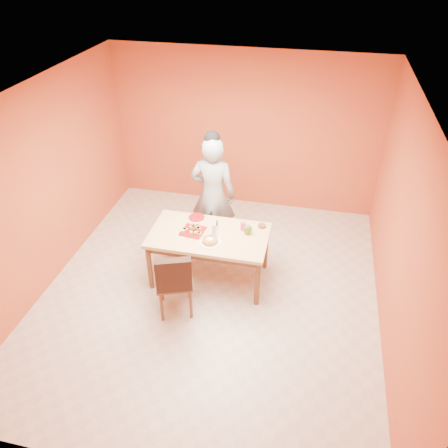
% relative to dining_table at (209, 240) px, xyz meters
% --- Properties ---
extents(floor, '(5.00, 5.00, 0.00)m').
position_rel_dining_table_xyz_m(floor, '(0.08, -0.32, -0.67)').
color(floor, beige).
rests_on(floor, ground).
extents(ceiling, '(5.00, 5.00, 0.00)m').
position_rel_dining_table_xyz_m(ceiling, '(0.08, -0.32, 2.03)').
color(ceiling, white).
rests_on(ceiling, wall_back).
extents(wall_back, '(4.50, 0.00, 4.50)m').
position_rel_dining_table_xyz_m(wall_back, '(0.08, 2.18, 0.68)').
color(wall_back, '#C1432C').
rests_on(wall_back, floor).
extents(wall_left, '(0.00, 5.00, 5.00)m').
position_rel_dining_table_xyz_m(wall_left, '(-2.17, -0.32, 0.68)').
color(wall_left, '#C1432C').
rests_on(wall_left, floor).
extents(wall_right, '(0.00, 5.00, 5.00)m').
position_rel_dining_table_xyz_m(wall_right, '(2.33, -0.32, 0.68)').
color(wall_right, '#C1432C').
rests_on(wall_right, floor).
extents(dining_table, '(1.60, 0.90, 0.76)m').
position_rel_dining_table_xyz_m(dining_table, '(0.00, 0.00, 0.00)').
color(dining_table, '#E6B578').
rests_on(dining_table, floor).
extents(dining_chair, '(0.60, 0.66, 1.00)m').
position_rel_dining_table_xyz_m(dining_chair, '(-0.27, -0.73, -0.15)').
color(dining_chair, brown).
rests_on(dining_chair, floor).
extents(pastry_pile, '(0.27, 0.27, 0.09)m').
position_rel_dining_table_xyz_m(pastry_pile, '(-0.23, 0.01, 0.16)').
color(pastry_pile, tan).
rests_on(pastry_pile, pastry_platter).
extents(person, '(0.68, 0.45, 1.84)m').
position_rel_dining_table_xyz_m(person, '(-0.12, 0.75, 0.26)').
color(person, gray).
rests_on(person, floor).
extents(pastry_platter, '(0.33, 0.33, 0.02)m').
position_rel_dining_table_xyz_m(pastry_platter, '(-0.23, 0.01, 0.10)').
color(pastry_platter, maroon).
rests_on(pastry_platter, dining_table).
extents(red_dinner_plate, '(0.24, 0.24, 0.01)m').
position_rel_dining_table_xyz_m(red_dinner_plate, '(-0.27, 0.35, 0.10)').
color(red_dinner_plate, maroon).
rests_on(red_dinner_plate, dining_table).
extents(white_cake_plate, '(0.31, 0.31, 0.01)m').
position_rel_dining_table_xyz_m(white_cake_plate, '(0.06, -0.19, 0.10)').
color(white_cake_plate, white).
rests_on(white_cake_plate, dining_table).
extents(sponge_cake, '(0.23, 0.23, 0.05)m').
position_rel_dining_table_xyz_m(sponge_cake, '(0.06, -0.19, 0.13)').
color(sponge_cake, gold).
rests_on(sponge_cake, white_cake_plate).
extents(cake_server, '(0.09, 0.24, 0.01)m').
position_rel_dining_table_xyz_m(cake_server, '(0.07, -0.01, 0.16)').
color(cake_server, silver).
rests_on(cake_server, sponge_cake).
extents(egg_ornament, '(0.14, 0.12, 0.15)m').
position_rel_dining_table_xyz_m(egg_ornament, '(0.51, 0.12, 0.17)').
color(egg_ornament, '#59742C').
rests_on(egg_ornament, dining_table).
extents(magenta_glass, '(0.08, 0.08, 0.11)m').
position_rel_dining_table_xyz_m(magenta_glass, '(0.43, 0.21, 0.15)').
color(magenta_glass, '#E3226B').
rests_on(magenta_glass, dining_table).
extents(checker_tin, '(0.12, 0.12, 0.03)m').
position_rel_dining_table_xyz_m(checker_tin, '(0.67, 0.32, 0.11)').
color(checker_tin, '#371B0F').
rests_on(checker_tin, dining_table).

